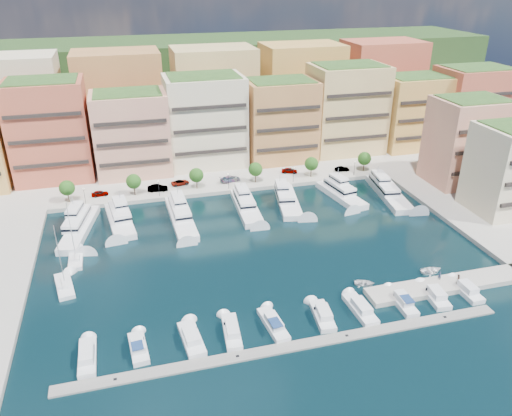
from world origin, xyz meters
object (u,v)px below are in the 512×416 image
at_px(cruiser_2, 192,339).
at_px(car_0, 100,193).
at_px(car_5, 342,169).
at_px(cruiser_8, 435,296).
at_px(sailboat_2, 76,259).
at_px(yacht_1, 120,218).
at_px(tender_2, 431,270).
at_px(yacht_5, 340,192).
at_px(car_3, 230,179).
at_px(person_0, 440,276).
at_px(yacht_2, 180,215).
at_px(lamppost_1, 159,186).
at_px(lamppost_0, 84,193).
at_px(car_1, 158,188).
at_px(yacht_4, 287,200).
at_px(cruiser_5, 323,316).
at_px(cruiser_3, 232,332).
at_px(cruiser_7, 402,302).
at_px(lamppost_3, 293,172).
at_px(tree_2, 196,175).
at_px(car_4, 290,170).
at_px(tree_1, 134,181).
at_px(cruiser_1, 139,348).
at_px(yacht_0, 79,225).
at_px(cruiser_6, 360,309).
at_px(car_2, 180,183).
at_px(yacht_3, 246,205).
at_px(tree_4, 311,164).
at_px(cruiser_4, 273,325).
at_px(tree_3, 256,169).
at_px(cruiser_0, 87,357).
at_px(yacht_6, 387,190).
at_px(tender_0, 364,283).
at_px(person_1, 458,279).
at_px(lamppost_4, 355,166).
at_px(tree_0, 67,188).
at_px(lamppost_2, 228,179).
at_px(sailboat_1, 65,286).

distance_m(cruiser_2, car_0, 61.53).
bearing_deg(car_5, cruiser_8, 175.34).
bearing_deg(sailboat_2, car_0, 81.26).
distance_m(yacht_1, tender_2, 69.05).
bearing_deg(yacht_5, cruiser_8, -92.07).
height_order(sailboat_2, car_3, sailboat_2).
xyz_separation_m(sailboat_2, person_0, (66.01, -26.45, 1.53)).
bearing_deg(yacht_2, car_3, 47.23).
bearing_deg(yacht_2, lamppost_1, 106.52).
xyz_separation_m(lamppost_0, car_1, (17.88, 3.26, -1.97)).
distance_m(yacht_4, cruiser_5, 45.77).
xyz_separation_m(cruiser_3, cruiser_7, (30.64, -0.02, 0.02)).
bearing_deg(person_0, lamppost_3, -33.79).
xyz_separation_m(tree_2, car_4, (27.09, 4.08, -2.98)).
xyz_separation_m(tree_1, cruiser_1, (-2.40, -58.09, -4.17)).
distance_m(lamppost_3, yacht_0, 56.32).
distance_m(cruiser_6, car_2, 65.78).
height_order(lamppost_1, sailboat_2, sailboat_2).
xyz_separation_m(yacht_3, cruiser_6, (9.13, -44.63, -0.66)).
bearing_deg(yacht_1, tree_1, 72.25).
bearing_deg(lamppost_1, car_1, 92.11).
relative_size(tree_4, cruiser_4, 0.63).
distance_m(lamppost_0, yacht_4, 49.89).
relative_size(lamppost_3, yacht_4, 0.22).
xyz_separation_m(cruiser_3, person_0, (40.53, 3.88, 1.30)).
distance_m(tree_1, tree_3, 32.00).
bearing_deg(car_5, cruiser_0, 134.63).
relative_size(cruiser_0, cruiser_1, 1.14).
relative_size(yacht_6, person_0, 13.61).
relative_size(cruiser_4, tender_0, 2.40).
bearing_deg(person_1, tree_4, -96.65).
xyz_separation_m(lamppost_0, yacht_0, (-0.98, -11.93, -2.62)).
bearing_deg(lamppost_4, cruiser_6, -114.14).
relative_size(cruiser_3, tender_2, 2.01).
relative_size(cruiser_3, person_0, 5.20).
xyz_separation_m(lamppost_1, yacht_6, (57.52, -12.51, -2.62)).
bearing_deg(tree_0, car_4, 3.95).
bearing_deg(cruiser_8, tree_3, 106.82).
xyz_separation_m(lamppost_0, sailboat_2, (-1.16, -25.47, -3.51)).
height_order(lamppost_1, cruiser_5, lamppost_1).
height_order(tree_3, lamppost_2, tree_3).
xyz_separation_m(yacht_2, car_5, (48.32, 16.17, 0.47)).
distance_m(cruiser_2, sailboat_1, 29.27).
bearing_deg(person_1, tender_0, -32.06).
xyz_separation_m(tree_2, sailboat_2, (-29.16, -27.77, -4.43)).
height_order(tree_4, yacht_6, tree_4).
height_order(yacht_5, yacht_6, same).
distance_m(cruiser_2, tender_0, 34.29).
distance_m(yacht_5, sailboat_2, 66.12).
bearing_deg(yacht_4, tree_1, 160.27).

